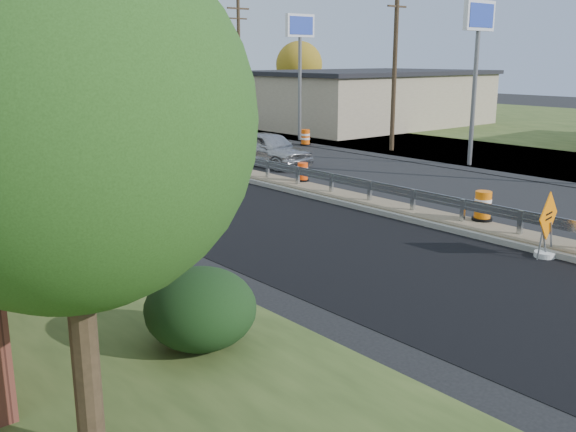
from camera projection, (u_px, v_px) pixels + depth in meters
ground at (369, 206)px, 23.38m from camera, size 140.00×140.00×0.00m
grass_verge_far at (541, 127)px, 49.50m from camera, size 40.00×120.00×0.03m
milled_overlay at (132, 181)px, 28.08m from camera, size 7.20×120.00×0.01m
median at (241, 173)px, 29.31m from camera, size 1.60×55.00×0.23m
guardrail at (228, 158)px, 29.90m from camera, size 0.10×46.15×0.72m
retail_building_near at (367, 98)px, 50.82m from camera, size 18.50×12.50×4.27m
pylon_sign_south at (478, 31)px, 30.59m from camera, size 2.20×0.30×7.90m
pylon_sign_mid at (300, 38)px, 40.27m from camera, size 2.20×0.30×7.90m
pylon_sign_north at (184, 42)px, 50.69m from camera, size 2.20×0.30×7.90m
utility_pole_smid at (395, 63)px, 36.05m from camera, size 1.90×0.26×9.40m
utility_pole_nmid at (239, 62)px, 47.22m from camera, size 1.90×0.26×9.40m
utility_pole_north at (143, 61)px, 58.39m from camera, size 1.90×0.26×9.40m
hedge_south at (200, 308)px, 11.88m from camera, size 2.09×2.09×1.52m
hedge_mid at (54, 243)px, 16.04m from camera, size 2.09×2.09×1.52m
hedge_north at (1, 200)px, 20.81m from camera, size 2.09×2.09×1.52m
tree_near_green at (66, 121)px, 7.61m from camera, size 4.62×4.62×6.86m
tree_far_yellow at (299, 65)px, 63.79m from camera, size 4.62×4.62×6.86m
caution_sign at (546, 241)px, 17.27m from camera, size 1.31×0.55×1.82m
barrel_median_near at (483, 206)px, 20.31m from camera, size 0.64×0.64×0.94m
barrel_median_mid at (303, 172)px, 26.79m from camera, size 0.53×0.53×0.77m
barrel_median_far at (129, 141)px, 36.28m from camera, size 0.63×0.63×0.93m
barrel_shoulder_near at (305, 138)px, 39.38m from camera, size 0.66×0.66×0.97m
car_silver at (269, 149)px, 31.93m from camera, size 2.19×5.05×1.70m
car_dark_mid at (181, 126)px, 42.79m from camera, size 1.82×4.87×1.59m
car_dark_far at (116, 116)px, 50.94m from camera, size 2.09×5.04×1.46m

